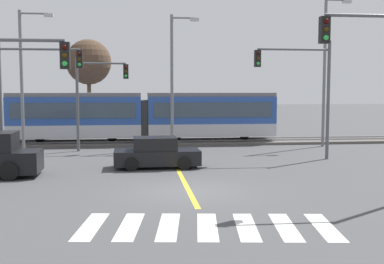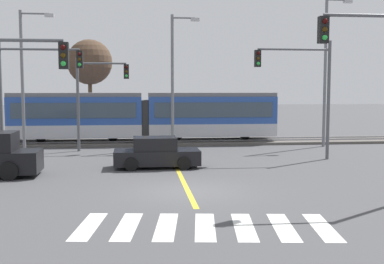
# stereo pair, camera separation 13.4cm
# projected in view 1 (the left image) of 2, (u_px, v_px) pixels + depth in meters

# --- Properties ---
(ground_plane) EXTENTS (200.00, 200.00, 0.00)m
(ground_plane) POSITION_uv_depth(u_px,v_px,m) (189.00, 191.00, 18.27)
(ground_plane) COLOR #474749
(track_bed) EXTENTS (120.00, 4.00, 0.18)m
(track_bed) POSITION_uv_depth(u_px,v_px,m) (164.00, 142.00, 34.33)
(track_bed) COLOR #56514C
(track_bed) RESTS_ON ground
(rail_near) EXTENTS (120.00, 0.08, 0.10)m
(rail_near) POSITION_uv_depth(u_px,v_px,m) (165.00, 141.00, 33.61)
(rail_near) COLOR #939399
(rail_near) RESTS_ON track_bed
(rail_far) EXTENTS (120.00, 0.08, 0.10)m
(rail_far) POSITION_uv_depth(u_px,v_px,m) (164.00, 139.00, 35.03)
(rail_far) COLOR #939399
(rail_far) RESTS_ON track_bed
(light_rail_tram) EXTENTS (18.50, 2.64, 3.43)m
(light_rail_tram) POSITION_uv_depth(u_px,v_px,m) (144.00, 115.00, 33.99)
(light_rail_tram) COLOR #B7BAC1
(light_rail_tram) RESTS_ON track_bed
(crosswalk_stripe_0) EXTENTS (0.91, 2.85, 0.01)m
(crosswalk_stripe_0) POSITION_uv_depth(u_px,v_px,m) (91.00, 226.00, 13.60)
(crosswalk_stripe_0) COLOR silver
(crosswalk_stripe_0) RESTS_ON ground
(crosswalk_stripe_1) EXTENTS (0.91, 2.85, 0.01)m
(crosswalk_stripe_1) POSITION_uv_depth(u_px,v_px,m) (130.00, 226.00, 13.59)
(crosswalk_stripe_1) COLOR silver
(crosswalk_stripe_1) RESTS_ON ground
(crosswalk_stripe_2) EXTENTS (0.91, 2.85, 0.01)m
(crosswalk_stripe_2) POSITION_uv_depth(u_px,v_px,m) (168.00, 226.00, 13.58)
(crosswalk_stripe_2) COLOR silver
(crosswalk_stripe_2) RESTS_ON ground
(crosswalk_stripe_3) EXTENTS (0.91, 2.85, 0.01)m
(crosswalk_stripe_3) POSITION_uv_depth(u_px,v_px,m) (207.00, 226.00, 13.57)
(crosswalk_stripe_3) COLOR silver
(crosswalk_stripe_3) RESTS_ON ground
(crosswalk_stripe_4) EXTENTS (0.91, 2.85, 0.01)m
(crosswalk_stripe_4) POSITION_uv_depth(u_px,v_px,m) (246.00, 227.00, 13.56)
(crosswalk_stripe_4) COLOR silver
(crosswalk_stripe_4) RESTS_ON ground
(crosswalk_stripe_5) EXTENTS (0.91, 2.85, 0.01)m
(crosswalk_stripe_5) POSITION_uv_depth(u_px,v_px,m) (285.00, 227.00, 13.55)
(crosswalk_stripe_5) COLOR silver
(crosswalk_stripe_5) RESTS_ON ground
(crosswalk_stripe_6) EXTENTS (0.91, 2.85, 0.01)m
(crosswalk_stripe_6) POSITION_uv_depth(u_px,v_px,m) (324.00, 227.00, 13.54)
(crosswalk_stripe_6) COLOR silver
(crosswalk_stripe_6) RESTS_ON ground
(lane_centre_line) EXTENTS (0.20, 16.99, 0.01)m
(lane_centre_line) POSITION_uv_depth(u_px,v_px,m) (176.00, 167.00, 23.96)
(lane_centre_line) COLOR gold
(lane_centre_line) RESTS_ON ground
(sedan_crossing) EXTENTS (4.22, 1.96, 1.52)m
(sedan_crossing) POSITION_uv_depth(u_px,v_px,m) (157.00, 154.00, 23.69)
(sedan_crossing) COLOR black
(sedan_crossing) RESTS_ON ground
(traffic_light_mid_right) EXTENTS (4.25, 0.38, 6.49)m
(traffic_light_mid_right) POSITION_uv_depth(u_px,v_px,m) (304.00, 81.00, 26.13)
(traffic_light_mid_right) COLOR #515459
(traffic_light_mid_right) RESTS_ON ground
(traffic_light_far_left) EXTENTS (3.25, 0.38, 5.79)m
(traffic_light_far_left) POSITION_uv_depth(u_px,v_px,m) (95.00, 89.00, 29.81)
(traffic_light_far_left) COLOR #515459
(traffic_light_far_left) RESTS_ON ground
(traffic_light_mid_left) EXTENTS (4.25, 0.38, 6.33)m
(traffic_light_mid_left) POSITION_uv_depth(u_px,v_px,m) (28.00, 82.00, 24.52)
(traffic_light_mid_left) COLOR #515459
(traffic_light_mid_left) RESTS_ON ground
(street_lamp_west) EXTENTS (2.14, 0.28, 8.77)m
(street_lamp_west) POSITION_uv_depth(u_px,v_px,m) (25.00, 72.00, 30.17)
(street_lamp_west) COLOR slate
(street_lamp_west) RESTS_ON ground
(street_lamp_centre) EXTENTS (1.87, 0.28, 8.67)m
(street_lamp_centre) POSITION_uv_depth(u_px,v_px,m) (174.00, 74.00, 31.41)
(street_lamp_centre) COLOR slate
(street_lamp_centre) RESTS_ON ground
(street_lamp_east) EXTENTS (1.82, 0.28, 9.95)m
(street_lamp_east) POSITION_uv_depth(u_px,v_px,m) (326.00, 64.00, 32.09)
(street_lamp_east) COLOR slate
(street_lamp_east) RESTS_ON ground
(bare_tree_west) EXTENTS (3.64, 3.64, 7.86)m
(bare_tree_west) POSITION_uv_depth(u_px,v_px,m) (89.00, 63.00, 38.79)
(bare_tree_west) COLOR brown
(bare_tree_west) RESTS_ON ground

